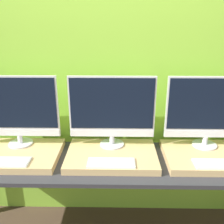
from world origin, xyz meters
TOP-DOWN VIEW (x-y plane):
  - wall_back at (0.00, 0.67)m, footprint 8.00×0.04m
  - workbench at (0.00, 0.30)m, footprint 2.54×0.60m
  - wooden_riser_left at (-0.73, 0.33)m, footprint 0.67×0.46m
  - monitor_left at (-0.73, 0.45)m, footprint 0.65×0.19m
  - keyboard_left at (-0.73, 0.17)m, footprint 0.33×0.13m
  - wooden_riser_center at (0.00, 0.33)m, footprint 0.67×0.46m
  - monitor_center at (0.00, 0.45)m, footprint 0.65×0.19m
  - keyboard_center at (0.00, 0.17)m, footprint 0.33×0.13m
  - wooden_riser_right at (0.73, 0.33)m, footprint 0.67×0.46m
  - monitor_right at (0.73, 0.45)m, footprint 0.65×0.19m
  - keyboard_right at (0.73, 0.17)m, footprint 0.33×0.13m

SIDE VIEW (x-z plane):
  - workbench at x=0.00m, z-range 0.30..1.04m
  - wooden_riser_left at x=-0.73m, z-range 0.74..0.79m
  - wooden_riser_center at x=0.00m, z-range 0.74..0.79m
  - wooden_riser_right at x=0.73m, z-range 0.74..0.79m
  - keyboard_left at x=-0.73m, z-range 0.79..0.80m
  - keyboard_center at x=0.00m, z-range 0.79..0.80m
  - keyboard_right at x=0.73m, z-range 0.79..0.80m
  - monitor_left at x=-0.73m, z-range 0.81..1.36m
  - monitor_center at x=0.00m, z-range 0.81..1.36m
  - monitor_right at x=0.73m, z-range 0.81..1.36m
  - wall_back at x=0.00m, z-range 0.00..2.60m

